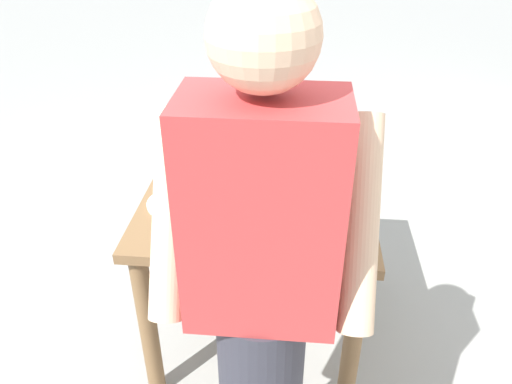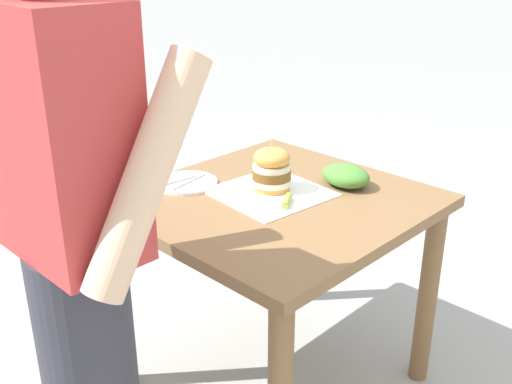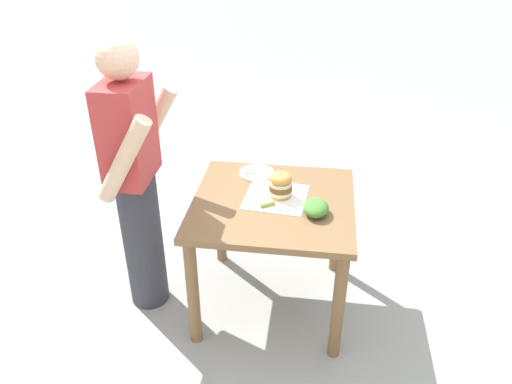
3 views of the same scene
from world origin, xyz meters
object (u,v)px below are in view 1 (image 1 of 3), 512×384
at_px(sandwich, 245,168).
at_px(side_plate_with_forks, 176,203).
at_px(pickle_spear, 275,190).
at_px(patio_table, 258,217).
at_px(diner_across_table, 262,309).
at_px(side_salad, 286,154).

xyz_separation_m(sandwich, side_plate_with_forks, (0.25, 0.17, -0.07)).
xyz_separation_m(sandwich, pickle_spear, (-0.13, 0.06, -0.06)).
bearing_deg(patio_table, diner_across_table, 95.61).
height_order(patio_table, diner_across_table, diner_across_table).
distance_m(patio_table, sandwich, 0.22).
height_order(patio_table, pickle_spear, pickle_spear).
xyz_separation_m(pickle_spear, side_plate_with_forks, (0.38, 0.11, -0.01)).
bearing_deg(pickle_spear, patio_table, -20.11).
height_order(patio_table, side_salad, side_salad).
xyz_separation_m(pickle_spear, side_salad, (-0.04, -0.27, 0.02)).
relative_size(sandwich, pickle_spear, 2.08).
bearing_deg(diner_across_table, side_salad, -91.47).
xyz_separation_m(side_plate_with_forks, diner_across_table, (-0.39, 0.65, 0.11)).
height_order(sandwich, pickle_spear, sandwich).
relative_size(side_plate_with_forks, side_salad, 1.22).
xyz_separation_m(pickle_spear, diner_across_table, (-0.01, 0.76, 0.10)).
bearing_deg(pickle_spear, sandwich, -25.79).
height_order(pickle_spear, side_plate_with_forks, pickle_spear).
height_order(sandwich, side_salad, sandwich).
bearing_deg(side_salad, pickle_spear, 82.56).
height_order(patio_table, sandwich, sandwich).
bearing_deg(diner_across_table, sandwich, -80.70).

